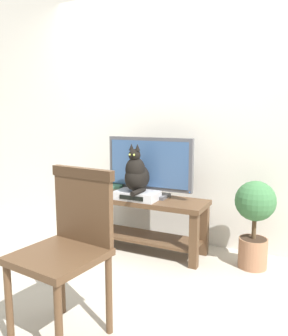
# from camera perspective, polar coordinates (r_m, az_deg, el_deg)

# --- Properties ---
(ground_plane) EXTENTS (12.00, 12.00, 0.00)m
(ground_plane) POSITION_cam_1_polar(r_m,az_deg,el_deg) (2.86, -4.88, -17.48)
(ground_plane) COLOR #ADA393
(back_wall) EXTENTS (7.00, 0.12, 2.80)m
(back_wall) POSITION_cam_1_polar(r_m,az_deg,el_deg) (3.47, 3.57, 11.03)
(back_wall) COLOR silver
(back_wall) RESTS_ON ground
(tv_stand) EXTENTS (1.13, 0.41, 0.51)m
(tv_stand) POSITION_cam_1_polar(r_m,az_deg,el_deg) (3.17, 0.40, -7.97)
(tv_stand) COLOR #513823
(tv_stand) RESTS_ON ground
(tv) EXTENTS (0.84, 0.20, 0.56)m
(tv) POSITION_cam_1_polar(r_m,az_deg,el_deg) (3.13, 0.94, 0.29)
(tv) COLOR #4C4C51
(tv) RESTS_ON tv_stand
(media_box) EXTENTS (0.39, 0.24, 0.08)m
(media_box) POSITION_cam_1_polar(r_m,az_deg,el_deg) (3.07, -1.17, -4.65)
(media_box) COLOR #BCBCC1
(media_box) RESTS_ON tv_stand
(cat) EXTENTS (0.21, 0.36, 0.43)m
(cat) POSITION_cam_1_polar(r_m,az_deg,el_deg) (3.02, -1.29, -1.03)
(cat) COLOR black
(cat) RESTS_ON media_box
(wooden_chair) EXTENTS (0.49, 0.50, 0.97)m
(wooden_chair) POSITION_cam_1_polar(r_m,az_deg,el_deg) (1.99, -12.55, -11.69)
(wooden_chair) COLOR #513823
(wooden_chair) RESTS_ON ground
(book_stack) EXTENTS (0.28, 0.22, 0.10)m
(book_stack) POSITION_cam_1_polar(r_m,az_deg,el_deg) (3.30, -5.43, -3.58)
(book_stack) COLOR #2D2D33
(book_stack) RESTS_ON tv_stand
(potted_plant) EXTENTS (0.33, 0.33, 0.74)m
(potted_plant) POSITION_cam_1_polar(r_m,az_deg,el_deg) (2.95, 18.29, -7.77)
(potted_plant) COLOR #9E6B4C
(potted_plant) RESTS_ON ground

